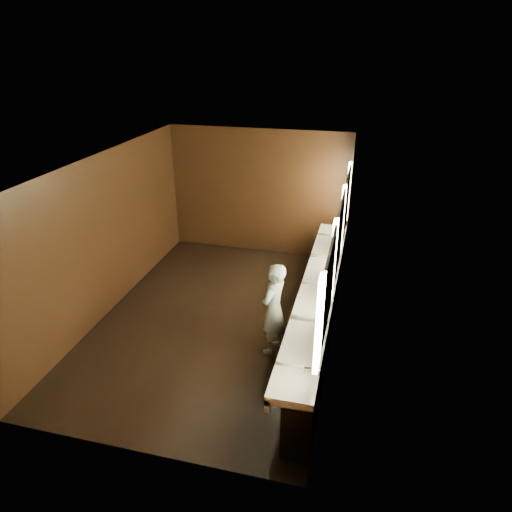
# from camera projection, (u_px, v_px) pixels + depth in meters

# --- Properties ---
(floor) EXTENTS (6.00, 6.00, 0.00)m
(floor) POSITION_uv_depth(u_px,v_px,m) (219.00, 318.00, 8.10)
(floor) COLOR black
(floor) RESTS_ON ground
(ceiling) EXTENTS (4.00, 6.00, 0.02)m
(ceiling) POSITION_uv_depth(u_px,v_px,m) (212.00, 162.00, 6.89)
(ceiling) COLOR #2D2D2B
(ceiling) RESTS_ON wall_back
(wall_back) EXTENTS (4.00, 0.02, 2.80)m
(wall_back) POSITION_uv_depth(u_px,v_px,m) (259.00, 192.00, 10.13)
(wall_back) COLOR black
(wall_back) RESTS_ON floor
(wall_front) EXTENTS (4.00, 0.02, 2.80)m
(wall_front) POSITION_uv_depth(u_px,v_px,m) (126.00, 358.00, 4.87)
(wall_front) COLOR black
(wall_front) RESTS_ON floor
(wall_left) EXTENTS (0.02, 6.00, 2.80)m
(wall_left) POSITION_uv_depth(u_px,v_px,m) (106.00, 235.00, 7.93)
(wall_left) COLOR black
(wall_left) RESTS_ON floor
(wall_right) EXTENTS (0.02, 6.00, 2.80)m
(wall_right) POSITION_uv_depth(u_px,v_px,m) (338.00, 259.00, 7.06)
(wall_right) COLOR black
(wall_right) RESTS_ON floor
(sink_counter) EXTENTS (0.55, 5.40, 1.01)m
(sink_counter) POSITION_uv_depth(u_px,v_px,m) (321.00, 307.00, 7.49)
(sink_counter) COLOR black
(sink_counter) RESTS_ON floor
(mirror_band) EXTENTS (0.06, 5.03, 1.15)m
(mirror_band) POSITION_uv_depth(u_px,v_px,m) (339.00, 238.00, 6.91)
(mirror_band) COLOR #FEF4BA
(mirror_band) RESTS_ON wall_right
(person) EXTENTS (0.51, 0.63, 1.51)m
(person) POSITION_uv_depth(u_px,v_px,m) (273.00, 309.00, 6.95)
(person) COLOR #8FCDD5
(person) RESTS_ON floor
(trash_bin) EXTENTS (0.44, 0.44, 0.59)m
(trash_bin) POSITION_uv_depth(u_px,v_px,m) (304.00, 327.00, 7.33)
(trash_bin) COLOR black
(trash_bin) RESTS_ON floor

